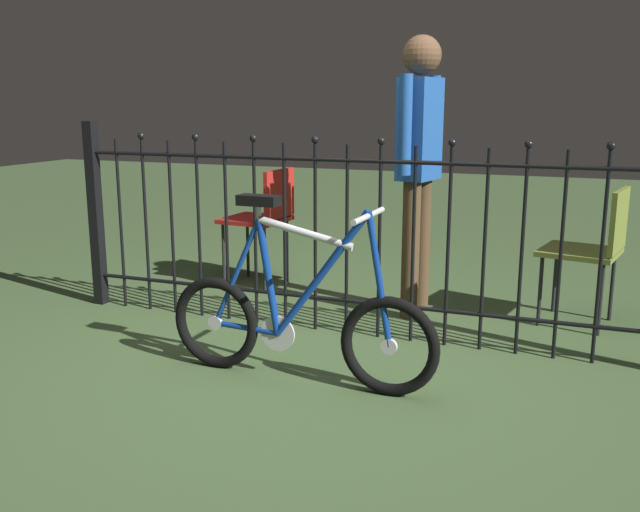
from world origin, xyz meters
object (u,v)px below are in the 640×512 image
chair_olive (595,243)px  person_visitor (419,151)px  bicycle (298,321)px  chair_red (265,213)px

chair_olive → person_visitor: 1.18m
bicycle → chair_red: size_ratio=1.62×
bicycle → chair_red: bearing=120.2°
bicycle → person_visitor: (0.28, 1.27, 0.74)m
chair_olive → person_visitor: (-1.05, -0.16, 0.53)m
chair_olive → person_visitor: bearing=-171.5°
bicycle → person_visitor: 1.49m
bicycle → chair_olive: (1.32, 1.43, 0.21)m
bicycle → chair_red: 1.84m
chair_red → bicycle: bearing=-59.8°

